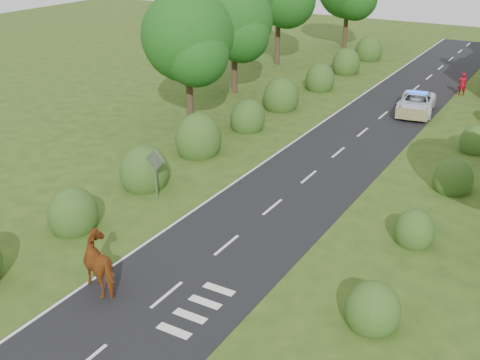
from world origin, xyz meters
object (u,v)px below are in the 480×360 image
Objects in this scene: road_sign at (155,167)px; pedestrian_red at (462,84)px; cow at (104,267)px; police_van at (416,103)px.

road_sign reaches higher than pedestrian_red.
pedestrian_red is at bearing -172.29° from cow.
police_van is (3.86, 26.27, -0.16)m from cow.
road_sign is 1.07× the size of cow.
cow reaches higher than police_van.
road_sign is at bearing -139.57° from cow.
road_sign reaches higher than police_van.
pedestrian_red reaches higher than police_van.
police_van is at bearing 71.18° from road_sign.
cow is 0.46× the size of police_van.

